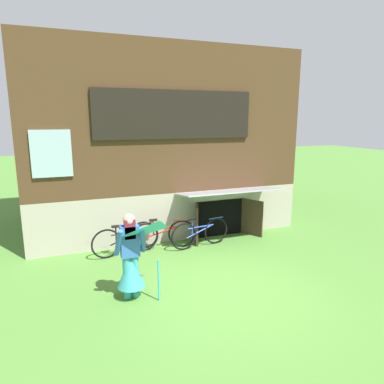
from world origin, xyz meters
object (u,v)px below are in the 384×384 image
Objects in this scene: kite at (160,241)px; bicycle_red at (163,234)px; bicycle_blue at (200,233)px; bicycle_black at (126,240)px; person at (131,263)px.

kite is 0.89× the size of bicycle_red.
bicycle_blue is 0.98m from bicycle_red.
kite is 0.88× the size of bicycle_blue.
bicycle_black is (-0.14, 2.71, -0.86)m from kite.
kite reaches higher than bicycle_blue.
bicycle_blue is at bearing -2.23° from bicycle_red.
person reaches higher than bicycle_blue.
kite is at bearing -41.27° from person.
bicycle_black is at bearing -157.36° from bicycle_red.
kite is at bearing -91.76° from bicycle_red.
bicycle_black is (-0.99, -0.14, 0.00)m from bicycle_red.
bicycle_blue is (2.22, 2.02, -0.32)m from person.
person is 0.98× the size of bicycle_red.
person reaches higher than bicycle_red.
kite is 0.86× the size of bicycle_black.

